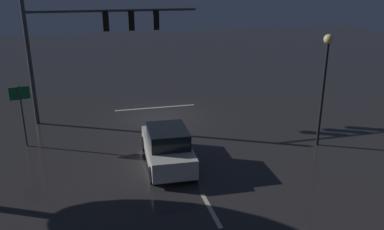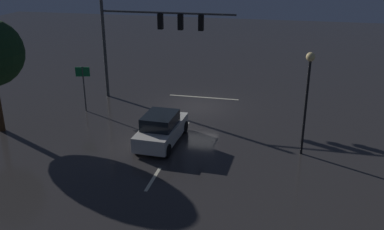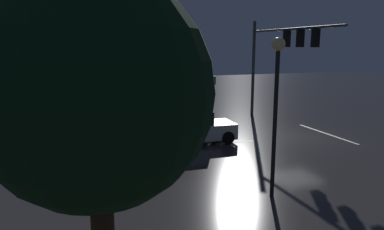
{
  "view_description": "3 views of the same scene",
  "coord_description": "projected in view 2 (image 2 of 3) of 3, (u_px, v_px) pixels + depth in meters",
  "views": [
    {
      "loc": [
        3.59,
        21.35,
        7.6
      ],
      "look_at": [
        -0.23,
        6.44,
        2.3
      ],
      "focal_mm": 36.88,
      "sensor_mm": 36.0,
      "label": 1
    },
    {
      "loc": [
        -5.52,
        26.36,
        9.81
      ],
      "look_at": [
        -1.17,
        7.05,
        2.14
      ],
      "focal_mm": 39.86,
      "sensor_mm": 36.0,
      "label": 2
    },
    {
      "loc": [
        -16.66,
        12.17,
        5.07
      ],
      "look_at": [
        0.01,
        6.36,
        1.64
      ],
      "focal_mm": 33.69,
      "sensor_mm": 36.0,
      "label": 3
    }
  ],
  "objects": [
    {
      "name": "route_sign",
      "position": [
        83.0,
        79.0,
        27.07
      ],
      "size": [
        0.89,
        0.28,
        3.0
      ],
      "color": "#383A3D",
      "rests_on": "ground_plane"
    },
    {
      "name": "traffic_signal_assembly",
      "position": [
        150.0,
        31.0,
        28.31
      ],
      "size": [
        9.18,
        0.47,
        6.75
      ],
      "color": "#383A3D",
      "rests_on": "ground_plane"
    },
    {
      "name": "stop_bar",
      "position": [
        204.0,
        97.0,
        30.42
      ],
      "size": [
        5.0,
        0.16,
        0.01
      ],
      "primitive_type": "cube",
      "color": "beige",
      "rests_on": "ground_plane"
    },
    {
      "name": "street_lamp_left_kerb",
      "position": [
        308.0,
        85.0,
        20.68
      ],
      "size": [
        0.44,
        0.44,
        5.32
      ],
      "color": "black",
      "rests_on": "ground_plane"
    },
    {
      "name": "lane_dash_far",
      "position": [
        184.0,
        129.0,
        25.01
      ],
      "size": [
        0.16,
        2.2,
        0.01
      ],
      "primitive_type": "cube",
      "rotation": [
        0.0,
        0.0,
        1.57
      ],
      "color": "beige",
      "rests_on": "ground_plane"
    },
    {
      "name": "ground_plane",
      "position": [
        198.0,
        106.0,
        28.65
      ],
      "size": [
        80.0,
        80.0,
        0.0
      ],
      "primitive_type": "plane",
      "color": "#2D2B2B"
    },
    {
      "name": "lane_dash_mid",
      "position": [
        153.0,
        179.0,
        19.55
      ],
      "size": [
        0.16,
        2.2,
        0.01
      ],
      "primitive_type": "cube",
      "rotation": [
        0.0,
        0.0,
        1.57
      ],
      "color": "beige",
      "rests_on": "ground_plane"
    },
    {
      "name": "car_approaching",
      "position": [
        161.0,
        129.0,
        23.01
      ],
      "size": [
        2.06,
        4.43,
        1.7
      ],
      "color": "silver",
      "rests_on": "ground_plane"
    }
  ]
}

